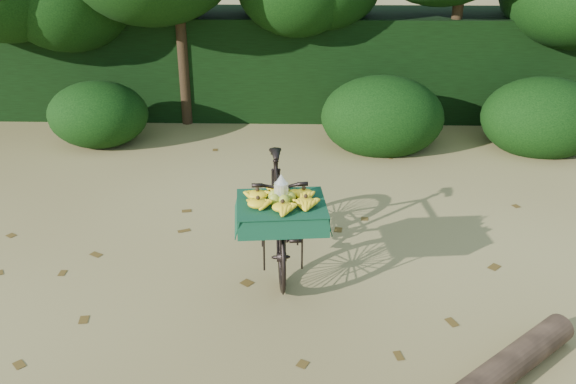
{
  "coord_description": "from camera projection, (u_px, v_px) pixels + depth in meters",
  "views": [
    {
      "loc": [
        0.27,
        -4.9,
        3.45
      ],
      "look_at": [
        0.12,
        0.53,
        0.93
      ],
      "focal_mm": 38.0,
      "sensor_mm": 36.0,
      "label": 1
    }
  ],
  "objects": [
    {
      "name": "vendor_bicycle",
      "position": [
        278.0,
        211.0,
        6.35
      ],
      "size": [
        0.89,
        1.96,
        1.16
      ],
      "rotation": [
        0.0,
        0.0,
        0.1
      ],
      "color": "black",
      "rests_on": "ground"
    },
    {
      "name": "tree_row",
      "position": [
        250.0,
        7.0,
        10.06
      ],
      "size": [
        14.5,
        2.0,
        4.0
      ],
      "primitive_type": null,
      "color": "black",
      "rests_on": "ground"
    },
    {
      "name": "ground",
      "position": [
        274.0,
        302.0,
        5.9
      ],
      "size": [
        80.0,
        80.0,
        0.0
      ],
      "primitive_type": "plane",
      "color": "tan",
      "rests_on": "ground"
    },
    {
      "name": "bush_clumps",
      "position": [
        318.0,
        119.0,
        9.6
      ],
      "size": [
        8.8,
        1.7,
        0.9
      ],
      "primitive_type": null,
      "color": "black",
      "rests_on": "ground"
    },
    {
      "name": "hedge_backdrop",
      "position": [
        290.0,
        62.0,
        11.24
      ],
      "size": [
        26.0,
        1.8,
        1.8
      ],
      "primitive_type": "cube",
      "color": "black",
      "rests_on": "ground"
    },
    {
      "name": "leaf_litter",
      "position": [
        277.0,
        266.0,
        6.49
      ],
      "size": [
        7.0,
        7.3,
        0.01
      ],
      "primitive_type": null,
      "color": "#533C16",
      "rests_on": "ground"
    }
  ]
}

